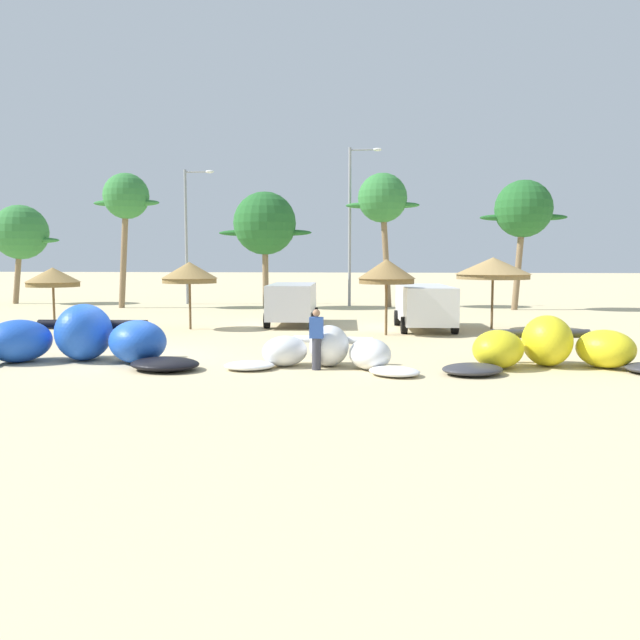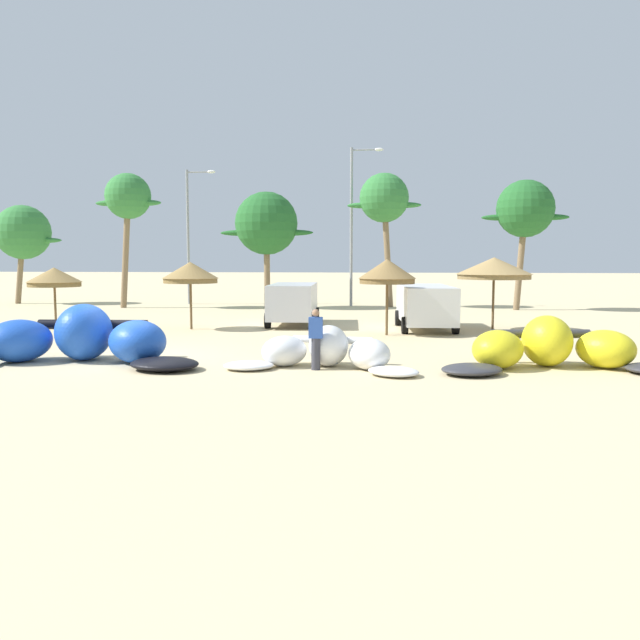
{
  "view_description": "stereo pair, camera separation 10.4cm",
  "coord_description": "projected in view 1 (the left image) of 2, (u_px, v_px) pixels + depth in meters",
  "views": [
    {
      "loc": [
        7.75,
        -18.6,
        2.92
      ],
      "look_at": [
        5.52,
        2.0,
        1.0
      ],
      "focal_mm": 36.53,
      "sensor_mm": 36.0,
      "label": 1
    },
    {
      "loc": [
        7.85,
        -18.59,
        2.92
      ],
      "look_at": [
        5.52,
        2.0,
        1.0
      ],
      "focal_mm": 36.53,
      "sensor_mm": 36.0,
      "label": 2
    }
  ],
  "objects": [
    {
      "name": "parked_van",
      "position": [
        424.0,
        303.0,
        27.38
      ],
      "size": [
        2.52,
        5.43,
        1.84
      ],
      "color": "white",
      "rests_on": "ground"
    },
    {
      "name": "kite_center",
      "position": [
        552.0,
        348.0,
        17.57
      ],
      "size": [
        6.71,
        3.48,
        1.4
      ],
      "color": "#333338",
      "rests_on": "ground"
    },
    {
      "name": "lamppost_west",
      "position": [
        189.0,
        229.0,
        42.63
      ],
      "size": [
        2.02,
        0.24,
        8.76
      ],
      "color": "gray",
      "rests_on": "ground"
    },
    {
      "name": "parked_car_second",
      "position": [
        292.0,
        301.0,
        29.28
      ],
      "size": [
        2.4,
        5.01,
        1.84
      ],
      "color": "silver",
      "rests_on": "ground"
    },
    {
      "name": "beach_umbrella_near_van",
      "position": [
        53.0,
        277.0,
        28.03
      ],
      "size": [
        2.32,
        2.32,
        2.59
      ],
      "color": "brown",
      "rests_on": "ground"
    },
    {
      "name": "lamppost_west_center",
      "position": [
        352.0,
        218.0,
        40.73
      ],
      "size": [
        2.06,
        0.24,
        9.86
      ],
      "color": "gray",
      "rests_on": "ground"
    },
    {
      "name": "palm_left_of_gap",
      "position": [
        265.0,
        224.0,
        39.03
      ],
      "size": [
        5.66,
        3.77,
        6.99
      ],
      "color": "#7F6647",
      "rests_on": "ground"
    },
    {
      "name": "kite_left_of_center",
      "position": [
        327.0,
        352.0,
        17.62
      ],
      "size": [
        5.46,
        2.86,
        1.13
      ],
      "color": "white",
      "rests_on": "ground"
    },
    {
      "name": "beach_umbrella_middle",
      "position": [
        189.0,
        272.0,
        27.19
      ],
      "size": [
        2.36,
        2.36,
        2.84
      ],
      "color": "brown",
      "rests_on": "ground"
    },
    {
      "name": "ground_plane",
      "position": [
        130.0,
        357.0,
        19.51
      ],
      "size": [
        260.0,
        260.0,
        0.0
      ],
      "primitive_type": "plane",
      "color": "beige"
    },
    {
      "name": "palm_leftmost",
      "position": [
        20.0,
        233.0,
        42.89
      ],
      "size": [
        5.37,
        3.58,
        6.53
      ],
      "color": "#7F6647",
      "rests_on": "ground"
    },
    {
      "name": "beach_umbrella_outermost",
      "position": [
        493.0,
        268.0,
        26.75
      ],
      "size": [
        3.11,
        3.11,
        3.02
      ],
      "color": "brown",
      "rests_on": "ground"
    },
    {
      "name": "person_near_kites",
      "position": [
        316.0,
        339.0,
        17.25
      ],
      "size": [
        0.36,
        0.24,
        1.62
      ],
      "color": "#383842",
      "rests_on": "ground"
    },
    {
      "name": "beach_umbrella_near_palms",
      "position": [
        387.0,
        271.0,
        25.07
      ],
      "size": [
        2.24,
        2.24,
        2.95
      ],
      "color": "brown",
      "rests_on": "ground"
    },
    {
      "name": "palm_left",
      "position": [
        126.0,
        198.0,
        39.02
      ],
      "size": [
        4.11,
        2.74,
        8.11
      ],
      "color": "#7F6647",
      "rests_on": "ground"
    },
    {
      "name": "kite_left",
      "position": [
        78.0,
        341.0,
        18.51
      ],
      "size": [
        7.99,
        3.85,
        1.64
      ],
      "color": "black",
      "rests_on": "ground"
    },
    {
      "name": "palm_center_left",
      "position": [
        383.0,
        200.0,
        39.75
      ],
      "size": [
        4.52,
        3.01,
        8.21
      ],
      "color": "#7F6647",
      "rests_on": "ground"
    },
    {
      "name": "palm_center_right",
      "position": [
        523.0,
        210.0,
        37.51
      ],
      "size": [
        4.96,
        3.31,
        7.51
      ],
      "color": "#7F6647",
      "rests_on": "ground"
    }
  ]
}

